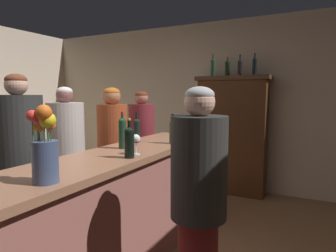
# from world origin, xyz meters

# --- Properties ---
(wall_back) EXTENTS (5.63, 0.12, 2.61)m
(wall_back) POSITION_xyz_m (0.00, 2.92, 1.30)
(wall_back) COLOR #BFB19B
(wall_back) RESTS_ON ground
(bar_counter) EXTENTS (0.61, 3.09, 1.00)m
(bar_counter) POSITION_xyz_m (0.56, 0.04, 0.51)
(bar_counter) COLOR #9C5D54
(bar_counter) RESTS_ON ground
(display_cabinet) EXTENTS (1.07, 0.37, 1.74)m
(display_cabinet) POSITION_xyz_m (0.85, 2.65, 0.91)
(display_cabinet) COLOR #432713
(display_cabinet) RESTS_ON ground
(wine_bottle_malbec) EXTENTS (0.07, 0.07, 0.32)m
(wine_bottle_malbec) POSITION_xyz_m (0.48, 0.42, 1.15)
(wine_bottle_malbec) COLOR #193724
(wine_bottle_malbec) RESTS_ON bar_counter
(wine_bottle_pinot) EXTENTS (0.06, 0.06, 0.29)m
(wine_bottle_pinot) POSITION_xyz_m (0.75, 0.86, 1.13)
(wine_bottle_pinot) COLOR #2D4628
(wine_bottle_pinot) RESTS_ON bar_counter
(wine_bottle_riesling) EXTENTS (0.07, 0.07, 0.30)m
(wine_bottle_riesling) POSITION_xyz_m (0.39, 0.79, 1.13)
(wine_bottle_riesling) COLOR black
(wine_bottle_riesling) RESTS_ON bar_counter
(wine_bottle_syrah) EXTENTS (0.07, 0.07, 0.30)m
(wine_bottle_syrah) POSITION_xyz_m (0.76, 0.12, 1.13)
(wine_bottle_syrah) COLOR black
(wine_bottle_syrah) RESTS_ON bar_counter
(wine_glass_front) EXTENTS (0.07, 0.07, 0.14)m
(wine_glass_front) POSITION_xyz_m (0.74, 1.14, 1.11)
(wine_glass_front) COLOR white
(wine_glass_front) RESTS_ON bar_counter
(wine_glass_mid) EXTENTS (0.07, 0.07, 0.16)m
(wine_glass_mid) POSITION_xyz_m (0.73, 0.26, 1.12)
(wine_glass_mid) COLOR white
(wine_glass_mid) RESTS_ON bar_counter
(flower_arrangement) EXTENTS (0.16, 0.15, 0.42)m
(flower_arrangement) POSITION_xyz_m (0.73, -0.60, 1.19)
(flower_arrangement) COLOR #3E4D72
(flower_arrangement) RESTS_ON bar_counter
(display_bottle_left) EXTENTS (0.07, 0.07, 0.34)m
(display_bottle_left) POSITION_xyz_m (0.54, 2.65, 1.89)
(display_bottle_left) COLOR #1F3A25
(display_bottle_left) RESTS_ON display_cabinet
(display_bottle_midleft) EXTENTS (0.07, 0.07, 0.29)m
(display_bottle_midleft) POSITION_xyz_m (0.77, 2.65, 1.87)
(display_bottle_midleft) COLOR black
(display_bottle_midleft) RESTS_ON display_cabinet
(display_bottle_center) EXTENTS (0.07, 0.07, 0.30)m
(display_bottle_center) POSITION_xyz_m (0.95, 2.65, 1.87)
(display_bottle_center) COLOR black
(display_bottle_center) RESTS_ON display_cabinet
(display_bottle_midright) EXTENTS (0.06, 0.06, 0.32)m
(display_bottle_midright) POSITION_xyz_m (1.16, 2.65, 1.88)
(display_bottle_midright) COLOR black
(display_bottle_midright) RESTS_ON display_cabinet
(patron_near_entrance) EXTENTS (0.35, 0.35, 1.52)m
(patron_near_entrance) POSITION_xyz_m (-0.10, 1.66, 0.83)
(patron_near_entrance) COLOR navy
(patron_near_entrance) RESTS_ON ground
(patron_tall) EXTENTS (0.38, 0.38, 1.55)m
(patron_tall) POSITION_xyz_m (-0.32, 0.54, 0.84)
(patron_tall) COLOR #506C51
(patron_tall) RESTS_ON ground
(patron_by_cabinet) EXTENTS (0.35, 0.35, 1.56)m
(patron_by_cabinet) POSITION_xyz_m (-0.16, 1.10, 0.86)
(patron_by_cabinet) COLOR navy
(patron_by_cabinet) RESTS_ON ground
(patron_in_navy) EXTENTS (0.38, 0.38, 1.64)m
(patron_in_navy) POSITION_xyz_m (-0.12, -0.14, 0.89)
(patron_in_navy) COLOR gray
(patron_in_navy) RESTS_ON ground
(bartender) EXTENTS (0.33, 0.33, 1.52)m
(bartender) POSITION_xyz_m (1.41, -0.12, 0.83)
(bartender) COLOR maroon
(bartender) RESTS_ON ground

